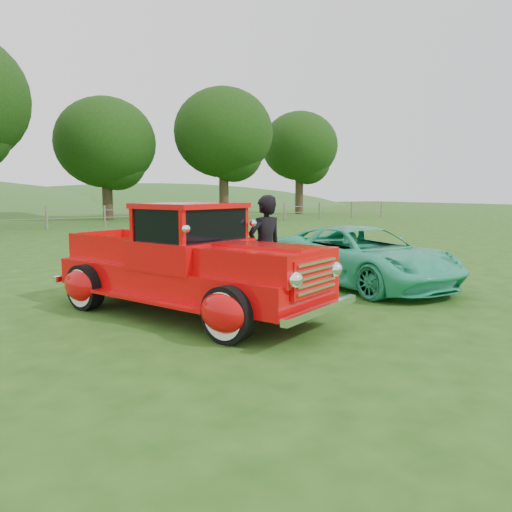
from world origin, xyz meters
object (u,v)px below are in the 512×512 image
tree_far_east (300,146)px  man (265,249)px  tree_near_east (105,143)px  red_pickup (189,265)px  tree_mid_east (223,133)px  teal_sedan (362,256)px

tree_far_east → man: 36.06m
tree_near_east → red_pickup: size_ratio=1.58×
tree_near_east → tree_mid_east: tree_mid_east is taller
man → red_pickup: bearing=-3.0°
tree_mid_east → tree_far_east: 9.49m
tree_near_east → teal_sedan: 27.69m
tree_near_east → tree_far_east: size_ratio=0.94×
tree_far_east → teal_sedan: 34.32m
tree_mid_east → teal_sedan: 27.64m
tree_near_east → red_pickup: bearing=-102.0°
teal_sedan → man: size_ratio=2.33×
tree_far_east → red_pickup: tree_far_east is taller
man → tree_near_east: bearing=-105.2°
tree_mid_east → man: bearing=-115.9°
tree_far_east → tree_mid_east: bearing=-161.6°
teal_sedan → tree_mid_east: bearing=69.0°
tree_near_east → teal_sedan: (-1.79, -27.24, -4.63)m
red_pickup → man: bearing=-19.0°
tree_near_east → man: 28.27m
teal_sedan → tree_far_east: bearing=56.5°
red_pickup → teal_sedan: red_pickup is taller
tree_near_east → red_pickup: 28.65m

